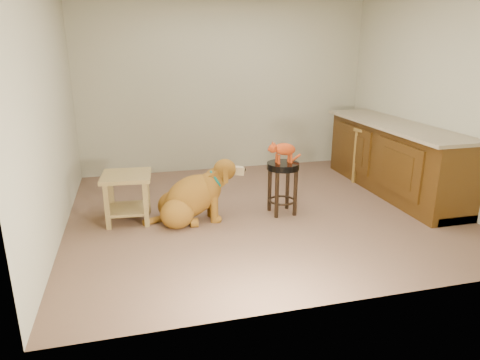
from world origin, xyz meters
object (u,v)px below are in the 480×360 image
object	(u,v)px
padded_stool	(283,178)
wood_stool	(374,156)
golden_retriever	(192,198)
tabby_kitten	(283,150)
side_table	(127,190)

from	to	relation	value
padded_stool	wood_stool	world-z (taller)	wood_stool
padded_stool	golden_retriever	world-z (taller)	golden_retriever
padded_stool	tabby_kitten	distance (m)	0.33
tabby_kitten	padded_stool	bearing A→B (deg)	-5.72
padded_stool	side_table	size ratio (longest dim) A/B	1.08
padded_stool	tabby_kitten	xyz separation A→B (m)	(-0.01, 0.00, 0.33)
golden_retriever	wood_stool	bearing A→B (deg)	14.05
padded_stool	golden_retriever	bearing A→B (deg)	179.23
wood_stool	side_table	distance (m)	3.45
wood_stool	side_table	world-z (taller)	wood_stool
padded_stool	wood_stool	size ratio (longest dim) A/B	0.77
padded_stool	tabby_kitten	world-z (taller)	tabby_kitten
wood_stool	side_table	size ratio (longest dim) A/B	1.40
wood_stool	golden_retriever	xyz separation A→B (m)	(-2.71, -0.72, -0.14)
golden_retriever	tabby_kitten	xyz separation A→B (m)	(1.06, -0.01, 0.49)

